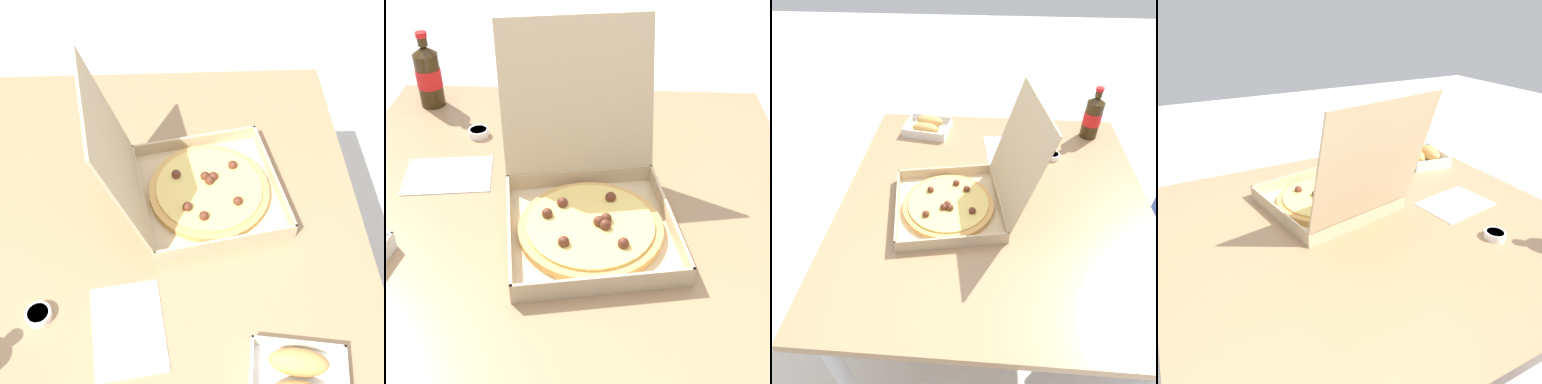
% 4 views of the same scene
% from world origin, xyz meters
% --- Properties ---
extents(ground_plane, '(10.00, 10.00, 0.00)m').
position_xyz_m(ground_plane, '(0.00, 0.00, 0.00)').
color(ground_plane, beige).
extents(dining_table, '(1.12, 1.07, 0.71)m').
position_xyz_m(dining_table, '(0.00, 0.00, 0.64)').
color(dining_table, '#997551').
rests_on(dining_table, ground_plane).
extents(pizza_box_open, '(0.42, 0.50, 0.38)m').
position_xyz_m(pizza_box_open, '(0.06, -0.12, 0.76)').
color(pizza_box_open, tan).
rests_on(pizza_box_open, dining_table).
extents(bread_side_box, '(0.18, 0.21, 0.06)m').
position_xyz_m(bread_side_box, '(-0.42, -0.30, 0.74)').
color(bread_side_box, white).
rests_on(bread_side_box, dining_table).
extents(paper_menu, '(0.23, 0.18, 0.00)m').
position_xyz_m(paper_menu, '(-0.29, 0.04, 0.71)').
color(paper_menu, white).
rests_on(paper_menu, dining_table).
extents(dipping_sauce_cup, '(0.06, 0.06, 0.02)m').
position_xyz_m(dipping_sauce_cup, '(-0.26, 0.23, 0.72)').
color(dipping_sauce_cup, white).
rests_on(dipping_sauce_cup, dining_table).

